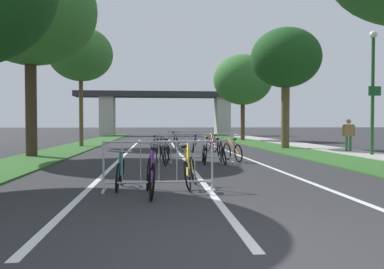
# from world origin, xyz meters

# --- Properties ---
(ground_plane) EXTENTS (300.00, 300.00, 0.00)m
(ground_plane) POSITION_xyz_m (0.00, 0.00, 0.00)
(ground_plane) COLOR #2B2B2D
(grass_verge_left) EXTENTS (2.50, 50.35, 0.05)m
(grass_verge_left) POSITION_xyz_m (-5.89, 20.60, 0.03)
(grass_verge_left) COLOR #2D5B26
(grass_verge_left) RESTS_ON ground
(grass_verge_right) EXTENTS (2.50, 50.35, 0.05)m
(grass_verge_right) POSITION_xyz_m (5.89, 20.60, 0.03)
(grass_verge_right) COLOR #2D5B26
(grass_verge_right) RESTS_ON ground
(sidewalk_path_right) EXTENTS (2.12, 50.35, 0.08)m
(sidewalk_path_right) POSITION_xyz_m (8.20, 20.60, 0.04)
(sidewalk_path_right) COLOR #9E9B93
(sidewalk_path_right) RESTS_ON ground
(lane_stripe_center) EXTENTS (0.14, 29.13, 0.01)m
(lane_stripe_center) POSITION_xyz_m (0.00, 14.56, 0.00)
(lane_stripe_center) COLOR silver
(lane_stripe_center) RESTS_ON ground
(lane_stripe_right_lane) EXTENTS (0.14, 29.13, 0.01)m
(lane_stripe_right_lane) POSITION_xyz_m (2.55, 14.56, 0.00)
(lane_stripe_right_lane) COLOR silver
(lane_stripe_right_lane) RESTS_ON ground
(lane_stripe_left_lane) EXTENTS (0.14, 29.13, 0.01)m
(lane_stripe_left_lane) POSITION_xyz_m (-2.55, 14.56, 0.00)
(lane_stripe_left_lane) COLOR silver
(lane_stripe_left_lane) RESTS_ON ground
(overpass_bridge) EXTENTS (21.49, 3.02, 5.30)m
(overpass_bridge) POSITION_xyz_m (0.00, 41.61, 3.73)
(overpass_bridge) COLOR #2D2D30
(overpass_bridge) RESTS_ON ground
(tree_left_pine_far) EXTENTS (5.53, 5.53, 8.59)m
(tree_left_pine_far) POSITION_xyz_m (-6.38, 12.50, 6.22)
(tree_left_pine_far) COLOR #3D2D1E
(tree_left_pine_far) RESTS_ON ground
(tree_left_oak_near) EXTENTS (3.88, 3.88, 7.32)m
(tree_left_oak_near) POSITION_xyz_m (-5.70, 19.53, 5.65)
(tree_left_oak_near) COLOR brown
(tree_left_oak_near) RESTS_ON ground
(tree_right_maple_mid) EXTENTS (3.91, 3.91, 6.78)m
(tree_right_maple_mid) POSITION_xyz_m (6.12, 16.55, 5.06)
(tree_right_maple_mid) COLOR brown
(tree_right_maple_mid) RESTS_ON ground
(tree_right_cypress_far) EXTENTS (4.96, 4.96, 7.24)m
(tree_right_cypress_far) POSITION_xyz_m (6.16, 27.16, 5.12)
(tree_right_cypress_far) COLOR #4C3823
(tree_right_cypress_far) RESTS_ON ground
(lamppost_with_sign) EXTENTS (0.56, 0.32, 5.40)m
(lamppost_with_sign) POSITION_xyz_m (8.17, 11.41, 3.20)
(lamppost_with_sign) COLOR #1E4C23
(lamppost_with_sign) RESTS_ON ground
(crowd_barrier_nearest) EXTENTS (2.34, 0.52, 1.05)m
(crowd_barrier_nearest) POSITION_xyz_m (-1.05, 3.96, 0.52)
(crowd_barrier_nearest) COLOR #ADADB2
(crowd_barrier_nearest) RESTS_ON ground
(crowd_barrier_second) EXTENTS (2.35, 0.54, 1.05)m
(crowd_barrier_second) POSITION_xyz_m (0.55, 9.60, 0.52)
(crowd_barrier_second) COLOR #ADADB2
(crowd_barrier_second) RESTS_ON ground
(crowd_barrier_third) EXTENTS (2.35, 0.55, 1.05)m
(crowd_barrier_third) POSITION_xyz_m (0.62, 15.24, 0.52)
(crowd_barrier_third) COLOR #ADADB2
(crowd_barrier_third) RESTS_ON ground
(bicycle_teal_0) EXTENTS (0.53, 1.68, 1.00)m
(bicycle_teal_0) POSITION_xyz_m (-0.05, 15.84, 0.39)
(bicycle_teal_0) COLOR black
(bicycle_teal_0) RESTS_ON ground
(bicycle_black_1) EXTENTS (0.57, 1.73, 0.92)m
(bicycle_black_1) POSITION_xyz_m (-0.90, 9.09, 0.37)
(bicycle_black_1) COLOR black
(bicycle_black_1) RESTS_ON ground
(bicycle_yellow_2) EXTENTS (0.48, 1.68, 0.99)m
(bicycle_yellow_2) POSITION_xyz_m (-0.37, 4.33, 0.37)
(bicycle_yellow_2) COLOR black
(bicycle_yellow_2) RESTS_ON ground
(bicycle_orange_3) EXTENTS (0.65, 1.68, 0.93)m
(bicycle_orange_3) POSITION_xyz_m (1.75, 9.96, 0.37)
(bicycle_orange_3) COLOR black
(bicycle_orange_3) RESTS_ON ground
(bicycle_white_4) EXTENTS (0.46, 1.72, 0.98)m
(bicycle_white_4) POSITION_xyz_m (0.59, 9.21, 0.37)
(bicycle_white_4) COLOR black
(bicycle_white_4) RESTS_ON ground
(bicycle_purple_5) EXTENTS (0.50, 1.76, 1.02)m
(bicycle_purple_5) POSITION_xyz_m (-1.22, 3.45, 0.39)
(bicycle_purple_5) COLOR black
(bicycle_purple_5) RESTS_ON ground
(bicycle_blue_6) EXTENTS (0.63, 1.64, 1.01)m
(bicycle_blue_6) POSITION_xyz_m (0.78, 14.64, 0.37)
(bicycle_blue_6) COLOR black
(bicycle_blue_6) RESTS_ON ground
(bicycle_green_7) EXTENTS (0.44, 1.72, 0.86)m
(bicycle_green_7) POSITION_xyz_m (-1.10, 15.71, 0.35)
(bicycle_green_7) COLOR black
(bicycle_green_7) RESTS_ON ground
(bicycle_silver_8) EXTENTS (0.49, 1.71, 0.97)m
(bicycle_silver_8) POSITION_xyz_m (-0.75, 10.03, 0.36)
(bicycle_silver_8) COLOR black
(bicycle_silver_8) RESTS_ON ground
(bicycle_red_9) EXTENTS (0.50, 1.60, 0.96)m
(bicycle_red_9) POSITION_xyz_m (1.67, 14.70, 0.35)
(bicycle_red_9) COLOR black
(bicycle_red_9) RESTS_ON ground
(bicycle_teal_10) EXTENTS (0.51, 1.60, 0.88)m
(bicycle_teal_10) POSITION_xyz_m (-1.89, 4.33, 0.35)
(bicycle_teal_10) COLOR black
(bicycle_teal_10) RESTS_ON ground
(bicycle_black_11) EXTENTS (0.52, 1.64, 0.91)m
(bicycle_black_11) POSITION_xyz_m (1.16, 9.03, 0.36)
(bicycle_black_11) COLOR black
(bicycle_black_11) RESTS_ON ground
(pedestrian_strolling) EXTENTS (0.57, 0.38, 1.64)m
(pedestrian_strolling) POSITION_xyz_m (8.27, 13.59, 1.00)
(pedestrian_strolling) COLOR #33723F
(pedestrian_strolling) RESTS_ON ground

